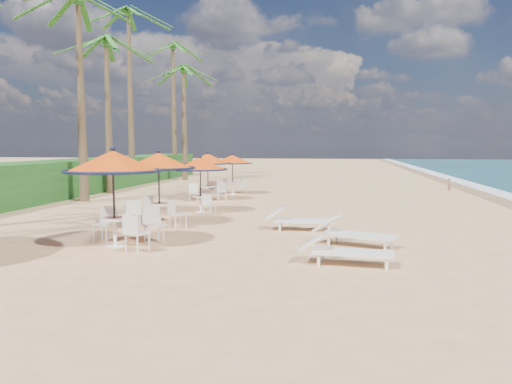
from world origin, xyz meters
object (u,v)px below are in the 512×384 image
station_1 (157,170)px  station_2 (201,169)px  lounger_mid (352,232)px  lounger_far (298,219)px  station_0 (116,173)px  lounger_near (343,250)px  station_4 (232,163)px  station_3 (208,165)px

station_1 → station_2: station_1 is taller
lounger_mid → lounger_far: lounger_mid is taller
lounger_far → station_1: bearing=176.6°
lounger_far → lounger_mid: bearing=-54.9°
station_0 → lounger_near: 6.03m
station_4 → lounger_far: size_ratio=1.03×
station_2 → lounger_mid: (5.59, -5.60, -1.33)m
station_3 → lounger_far: 9.07m
station_0 → station_1: bearing=92.7°
station_4 → lounger_near: (5.64, -14.98, -1.32)m
station_1 → lounger_far: station_1 is taller
station_4 → lounger_near: bearing=-69.4°
station_1 → lounger_near: station_1 is taller
station_2 → station_4: bearing=92.3°
station_0 → lounger_far: size_ratio=1.23×
lounger_near → station_2: bearing=130.9°
lounger_near → lounger_mid: 2.14m
station_3 → lounger_far: size_ratio=1.09×
lounger_far → lounger_near: bearing=-73.8°
lounger_near → lounger_far: (-1.34, 4.27, 0.01)m
station_0 → station_3: station_0 is taller
station_0 → station_2: station_0 is taller
station_3 → lounger_far: station_3 is taller
station_0 → lounger_mid: (5.97, 1.08, -1.54)m
lounger_far → station_2: bearing=138.0°
station_0 → station_4: station_0 is taller
station_0 → station_4: 13.94m
lounger_far → station_3: bearing=121.3°
station_0 → station_2: size_ratio=1.17×
station_1 → lounger_mid: size_ratio=1.12×
station_1 → station_2: size_ratio=1.12×
station_2 → station_3: (-0.81, 4.12, -0.00)m
station_3 → lounger_near: bearing=-62.5°
lounger_far → station_4: bearing=110.7°
station_3 → lounger_mid: 11.71m
station_2 → lounger_far: station_2 is taller
station_2 → station_3: bearing=101.1°
station_2 → lounger_far: bearing=-40.7°
station_3 → station_4: 3.18m
station_3 → station_1: bearing=-88.0°
station_0 → station_1: 3.41m
station_3 → station_2: bearing=-78.9°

